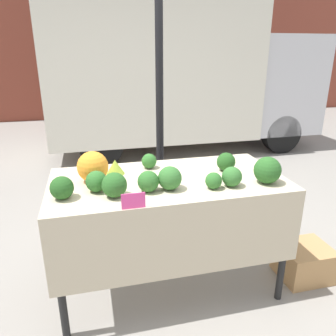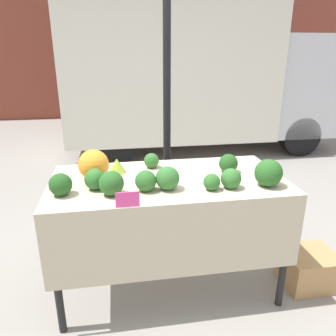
{
  "view_description": "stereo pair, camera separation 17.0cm",
  "coord_description": "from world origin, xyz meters",
  "px_view_note": "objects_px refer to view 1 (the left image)",
  "views": [
    {
      "loc": [
        -0.51,
        -2.1,
        1.76
      ],
      "look_at": [
        0.0,
        0.0,
        0.98
      ],
      "focal_mm": 35.0,
      "sensor_mm": 36.0,
      "label": 1
    },
    {
      "loc": [
        -0.35,
        -2.14,
        1.76
      ],
      "look_at": [
        0.0,
        0.0,
        0.98
      ],
      "focal_mm": 35.0,
      "sensor_mm": 36.0,
      "label": 2
    }
  ],
  "objects_px": {
    "parked_truck": "(176,71)",
    "orange_cauliflower": "(93,167)",
    "produce_crate": "(304,261)",
    "price_sign": "(133,201)"
  },
  "relations": [
    {
      "from": "parked_truck",
      "to": "orange_cauliflower",
      "type": "relative_size",
      "value": 22.21
    },
    {
      "from": "parked_truck",
      "to": "produce_crate",
      "type": "distance_m",
      "value": 4.16
    },
    {
      "from": "parked_truck",
      "to": "orange_cauliflower",
      "type": "height_order",
      "value": "parked_truck"
    },
    {
      "from": "price_sign",
      "to": "produce_crate",
      "type": "relative_size",
      "value": 0.35
    },
    {
      "from": "produce_crate",
      "to": "orange_cauliflower",
      "type": "bearing_deg",
      "value": 171.32
    },
    {
      "from": "parked_truck",
      "to": "produce_crate",
      "type": "relative_size",
      "value": 12.0
    },
    {
      "from": "price_sign",
      "to": "produce_crate",
      "type": "distance_m",
      "value": 1.64
    },
    {
      "from": "orange_cauliflower",
      "to": "produce_crate",
      "type": "xyz_separation_m",
      "value": [
        1.62,
        -0.25,
        -0.87
      ]
    },
    {
      "from": "orange_cauliflower",
      "to": "price_sign",
      "type": "relative_size",
      "value": 1.54
    },
    {
      "from": "parked_truck",
      "to": "produce_crate",
      "type": "height_order",
      "value": "parked_truck"
    }
  ]
}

